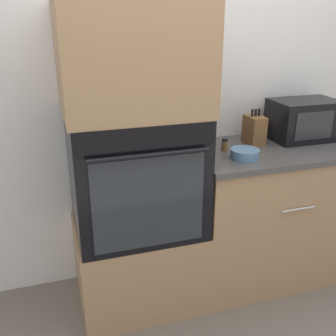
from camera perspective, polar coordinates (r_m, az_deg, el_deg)
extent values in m
plane|color=#6B6056|center=(2.55, 6.12, -20.34)|extent=(12.00, 12.00, 0.00)
cube|color=silver|center=(2.53, 1.52, 11.37)|extent=(8.00, 0.05, 2.50)
cube|color=#A87F56|center=(2.52, -4.33, -13.36)|extent=(0.73, 0.60, 0.51)
cube|color=black|center=(2.23, -4.75, -0.60)|extent=(0.71, 0.59, 0.69)
cube|color=black|center=(1.86, -2.94, 4.27)|extent=(0.68, 0.01, 0.12)
cube|color=#3FBFF2|center=(1.86, -2.92, 4.24)|extent=(0.09, 0.00, 0.03)
cube|color=#282D33|center=(1.99, -2.76, -4.98)|extent=(0.58, 0.01, 0.51)
cylinder|color=black|center=(1.86, -2.66, 1.83)|extent=(0.60, 0.02, 0.02)
cube|color=#A87F56|center=(2.08, -5.29, 15.55)|extent=(0.73, 0.60, 0.56)
cube|color=#A87F56|center=(2.72, 14.16, -6.57)|extent=(1.04, 0.60, 0.88)
cube|color=#474442|center=(2.55, 15.08, 2.62)|extent=(1.06, 0.63, 0.03)
cylinder|color=#B7B7BC|center=(2.41, 18.36, -5.70)|extent=(0.22, 0.01, 0.01)
cube|color=black|center=(2.73, 19.09, 6.64)|extent=(0.43, 0.29, 0.26)
cube|color=#28282B|center=(2.60, 20.48, 5.78)|extent=(0.27, 0.01, 0.18)
cube|color=brown|center=(2.55, 12.41, 5.41)|extent=(0.09, 0.15, 0.18)
cylinder|color=black|center=(2.51, 12.13, 7.83)|extent=(0.02, 0.02, 0.04)
cylinder|color=black|center=(2.52, 12.61, 7.86)|extent=(0.02, 0.02, 0.04)
cylinder|color=black|center=(2.53, 13.08, 7.88)|extent=(0.02, 0.02, 0.04)
cylinder|color=#517599|center=(2.29, 11.08, 2.05)|extent=(0.16, 0.16, 0.05)
cylinder|color=#427047|center=(2.71, 12.78, 5.13)|extent=(0.06, 0.06, 0.07)
cylinder|color=red|center=(2.70, 12.86, 6.03)|extent=(0.05, 0.05, 0.02)
cylinder|color=brown|center=(2.39, 5.28, 3.16)|extent=(0.06, 0.06, 0.05)
cylinder|color=#B7B7BC|center=(2.39, 5.30, 3.88)|extent=(0.05, 0.05, 0.01)
cylinder|color=brown|center=(2.40, 8.22, 3.20)|extent=(0.04, 0.04, 0.06)
cylinder|color=black|center=(2.38, 8.27, 4.10)|extent=(0.04, 0.04, 0.02)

